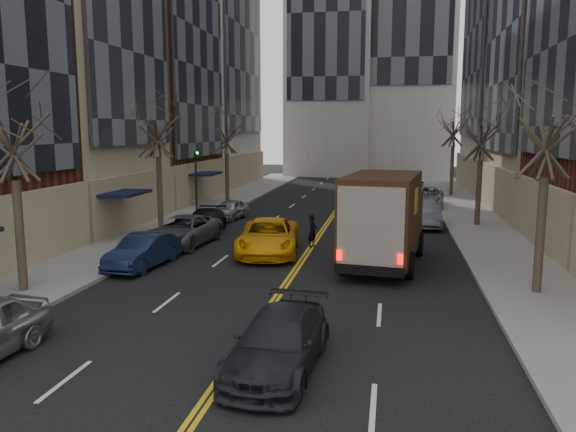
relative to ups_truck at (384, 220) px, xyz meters
name	(u,v)px	position (x,y,z in m)	size (l,w,h in m)	color
sidewalk_left	(200,213)	(-12.49, 12.52, -1.89)	(4.00, 66.00, 0.15)	slate
sidewalk_right	(475,220)	(5.51, 12.52, -1.89)	(4.00, 66.00, 0.15)	slate
tree_lf_near	(11,113)	(-12.29, -6.48, 4.28)	(3.20, 3.20, 8.41)	#382D23
tree_lf_mid	(157,112)	(-12.29, 5.52, 4.64)	(3.20, 3.20, 8.91)	#382D23
tree_lf_far	(226,125)	(-12.29, 18.52, 4.06)	(3.20, 3.20, 8.12)	#382D23
tree_rt_near	(549,106)	(5.31, -3.48, 4.49)	(3.20, 3.20, 8.71)	#382D23
tree_rt_mid	(482,121)	(5.31, 10.52, 4.21)	(3.20, 3.20, 8.32)	#382D23
tree_rt_far	(454,116)	(5.31, 25.52, 4.78)	(3.20, 3.20, 9.11)	#382D23
traffic_signal	(196,179)	(-10.88, 7.52, 0.86)	(0.29, 0.26, 4.70)	black
ups_truck	(384,220)	(0.00, 0.00, 0.00)	(3.60, 7.38, 3.89)	black
observer_sedan	(278,342)	(-2.29, -10.98, -1.28)	(2.19, 4.81, 1.36)	black
taxi	(268,237)	(-5.23, 1.29, -1.17)	(2.64, 5.72, 1.59)	#EDA309
pedestrian	(312,231)	(-3.44, 3.18, -1.15)	(0.59, 0.39, 1.62)	black
parked_lf_b	(143,251)	(-9.79, -2.18, -1.27)	(1.46, 4.19, 1.38)	#101933
parked_lf_c	(183,231)	(-9.79, 2.37, -1.23)	(2.41, 5.23, 1.45)	#515359
parked_lf_d	(205,221)	(-9.79, 5.72, -1.30)	(1.84, 4.52, 1.31)	black
parked_lf_e	(230,210)	(-9.79, 10.59, -1.33)	(1.50, 3.72, 1.27)	#A0A3A7
parked_rt_a	(427,215)	(2.41, 9.99, -1.26)	(1.49, 4.28, 1.41)	#4D4F55
parked_rt_b	(426,197)	(2.81, 18.44, -1.21)	(2.49, 5.40, 1.50)	#A3A4AA
parked_rt_c	(408,194)	(1.61, 20.30, -1.19)	(2.17, 5.34, 1.55)	black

